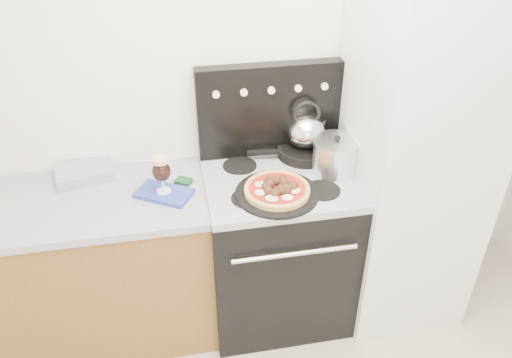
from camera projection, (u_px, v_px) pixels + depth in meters
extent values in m
cube|color=white|center=(252.00, 93.00, 2.61)|extent=(3.50, 0.01, 2.50)
cube|color=brown|center=(74.00, 273.00, 2.65)|extent=(1.45, 0.60, 0.86)
cube|color=#A4A4AB|center=(55.00, 205.00, 2.40)|extent=(1.48, 0.63, 0.04)
cube|color=black|center=(277.00, 249.00, 2.80)|extent=(0.76, 0.65, 0.88)
cube|color=#ADADB2|center=(279.00, 181.00, 2.54)|extent=(0.76, 0.65, 0.04)
cube|color=black|center=(269.00, 110.00, 2.62)|extent=(0.76, 0.08, 0.50)
cube|color=silver|center=(411.00, 162.00, 2.60)|extent=(0.64, 0.68, 1.90)
cube|color=silver|center=(85.00, 172.00, 2.56)|extent=(0.32, 0.26, 0.06)
cube|color=#303EA4|center=(164.00, 193.00, 2.43)|extent=(0.31, 0.27, 0.02)
cylinder|color=#262626|center=(277.00, 193.00, 2.41)|extent=(0.47, 0.47, 0.01)
cylinder|color=black|center=(305.00, 151.00, 2.70)|extent=(0.33, 0.33, 0.05)
cylinder|color=silver|center=(335.00, 157.00, 2.54)|extent=(0.25, 0.25, 0.17)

